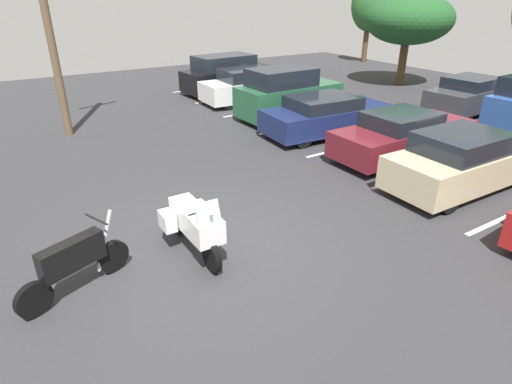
# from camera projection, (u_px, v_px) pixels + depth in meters

# --- Properties ---
(ground) EXTENTS (44.00, 44.00, 0.10)m
(ground) POSITION_uv_depth(u_px,v_px,m) (203.00, 249.00, 8.64)
(ground) COLOR #2D2D30
(motorcycle_touring) EXTENTS (2.25, 0.97, 1.41)m
(motorcycle_touring) POSITION_uv_depth(u_px,v_px,m) (194.00, 223.00, 8.16)
(motorcycle_touring) COLOR black
(motorcycle_touring) RESTS_ON ground
(motorcycle_second) EXTENTS (0.94, 2.01, 1.25)m
(motorcycle_second) POSITION_uv_depth(u_px,v_px,m) (75.00, 262.00, 7.13)
(motorcycle_second) COLOR black
(motorcycle_second) RESTS_ON ground
(parking_stripes) EXTENTS (24.99, 4.66, 0.01)m
(parking_stripes) POSITION_uv_depth(u_px,v_px,m) (392.00, 156.00, 13.33)
(parking_stripes) COLOR silver
(parking_stripes) RESTS_ON ground
(car_black) EXTENTS (2.19, 4.92, 1.86)m
(car_black) POSITION_uv_depth(u_px,v_px,m) (228.00, 74.00, 21.31)
(car_black) COLOR black
(car_black) RESTS_ON ground
(car_white) EXTENTS (1.95, 4.76, 1.54)m
(car_white) POSITION_uv_depth(u_px,v_px,m) (251.00, 86.00, 19.53)
(car_white) COLOR white
(car_white) RESTS_ON ground
(car_green) EXTENTS (1.92, 4.27, 2.02)m
(car_green) POSITION_uv_depth(u_px,v_px,m) (287.00, 94.00, 16.91)
(car_green) COLOR #235638
(car_green) RESTS_ON ground
(car_navy) EXTENTS (2.20, 4.79, 1.40)m
(car_navy) POSITION_uv_depth(u_px,v_px,m) (326.00, 115.00, 15.10)
(car_navy) COLOR navy
(car_navy) RESTS_ON ground
(car_maroon) EXTENTS (1.81, 4.87, 1.45)m
(car_maroon) POSITION_uv_depth(u_px,v_px,m) (403.00, 135.00, 13.03)
(car_maroon) COLOR maroon
(car_maroon) RESTS_ON ground
(car_champagne) EXTENTS (1.86, 4.46, 1.55)m
(car_champagne) POSITION_uv_depth(u_px,v_px,m) (463.00, 161.00, 10.91)
(car_champagne) COLOR #C1B289
(car_champagne) RESTS_ON ground
(car_far_charcoal) EXTENTS (2.07, 4.35, 1.51)m
(car_far_charcoal) POSITION_uv_depth(u_px,v_px,m) (470.00, 95.00, 17.80)
(car_far_charcoal) COLOR #38383D
(car_far_charcoal) RESTS_ON ground
(utility_pole) EXTENTS (0.64, 1.76, 8.12)m
(utility_pole) POSITION_uv_depth(u_px,v_px,m) (45.00, 9.00, 13.57)
(utility_pole) COLOR brown
(utility_pole) RESTS_ON ground
(tree_far_right) EXTENTS (4.61, 4.61, 4.71)m
(tree_far_right) POSITION_uv_depth(u_px,v_px,m) (409.00, 19.00, 22.14)
(tree_far_right) COLOR #4C3823
(tree_far_right) RESTS_ON ground
(tree_rear) EXTENTS (2.49, 2.49, 5.60)m
(tree_rear) POSITION_uv_depth(u_px,v_px,m) (369.00, 5.00, 29.35)
(tree_rear) COLOR #4C3823
(tree_rear) RESTS_ON ground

